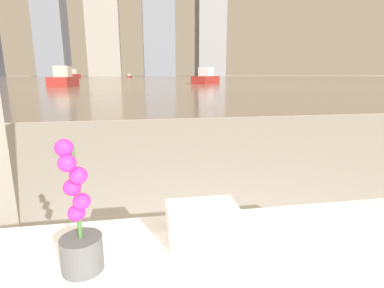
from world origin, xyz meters
TOP-DOWN VIEW (x-y plane):
  - potted_orchid at (-0.47, 0.80)m, footprint 0.12×0.12m
  - towel_stack at (-0.09, 0.91)m, footprint 0.25×0.16m
  - harbor_water at (0.00, 62.00)m, footprint 180.00×110.00m
  - harbor_boat_0 at (-6.44, 26.83)m, footprint 1.62×4.44m
  - harbor_boat_1 at (-15.98, 76.66)m, footprint 3.28×5.70m
  - harbor_boat_2 at (6.74, 31.70)m, footprint 3.76×4.56m
  - harbor_boat_3 at (-2.72, 82.14)m, footprint 1.34×2.68m
  - skyline_tower_2 at (-12.27, 118.00)m, footprint 11.40×7.89m
  - skyline_tower_4 at (27.32, 118.00)m, footprint 10.41×9.26m

SIDE VIEW (x-z plane):
  - harbor_water at x=0.00m, z-range 0.00..0.01m
  - harbor_boat_3 at x=-2.72m, z-range -0.13..0.83m
  - towel_stack at x=-0.09m, z-range 0.48..0.60m
  - harbor_boat_0 at x=-6.44m, z-range -0.23..1.42m
  - harbor_boat_2 at x=6.74m, z-range -0.24..1.43m
  - potted_orchid at x=-0.47m, z-range 0.41..0.81m
  - harbor_boat_1 at x=-15.98m, z-range -0.29..1.74m
  - skyline_tower_2 at x=-12.27m, z-range 0.00..36.18m
  - skyline_tower_4 at x=27.32m, z-range 0.00..38.46m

